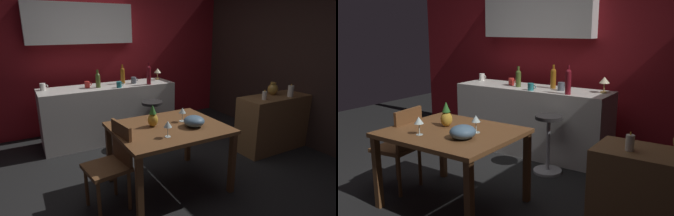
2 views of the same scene
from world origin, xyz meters
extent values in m
plane|color=black|center=(0.00, 0.00, 0.00)|extent=(9.00, 9.00, 0.00)
cube|color=maroon|center=(0.00, 2.10, 1.30)|extent=(5.20, 0.10, 2.60)
cube|color=white|center=(-0.30, 1.98, 1.85)|extent=(1.70, 0.32, 0.64)
cube|color=brown|center=(0.07, -0.35, 0.72)|extent=(1.20, 0.99, 0.04)
cube|color=brown|center=(-0.49, 0.09, 0.35)|extent=(0.06, 0.06, 0.70)
cube|color=brown|center=(0.62, 0.09, 0.35)|extent=(0.06, 0.06, 0.70)
cube|color=brown|center=(-0.49, -0.80, 0.35)|extent=(0.06, 0.06, 0.70)
cube|color=brown|center=(0.62, -0.80, 0.35)|extent=(0.06, 0.06, 0.70)
cube|color=silver|center=(-0.06, 1.38, 0.45)|extent=(2.10, 0.60, 0.90)
cube|color=olive|center=(1.95, -0.19, 0.41)|extent=(1.10, 0.44, 0.82)
cube|color=brown|center=(-0.67, -0.40, 0.45)|extent=(0.45, 0.45, 0.04)
cube|color=brown|center=(-0.49, -0.38, 0.67)|extent=(0.08, 0.38, 0.43)
cylinder|color=brown|center=(-0.81, -0.58, 0.22)|extent=(0.04, 0.04, 0.43)
cylinder|color=brown|center=(-0.85, -0.27, 0.22)|extent=(0.04, 0.04, 0.43)
cylinder|color=brown|center=(-0.49, -0.54, 0.22)|extent=(0.04, 0.04, 0.43)
cylinder|color=brown|center=(-0.53, -0.23, 0.22)|extent=(0.04, 0.04, 0.43)
cylinder|color=#262323|center=(0.45, 0.86, 0.67)|extent=(0.32, 0.32, 0.04)
cylinder|color=silver|center=(0.45, 0.86, 0.33)|extent=(0.04, 0.04, 0.65)
cylinder|color=silver|center=(0.45, 0.86, 0.01)|extent=(0.34, 0.34, 0.03)
cylinder|color=silver|center=(-0.09, -0.62, 0.74)|extent=(0.06, 0.06, 0.00)
cylinder|color=silver|center=(-0.09, -0.62, 0.79)|extent=(0.01, 0.01, 0.10)
cone|color=silver|center=(-0.09, -0.62, 0.88)|extent=(0.08, 0.08, 0.06)
cylinder|color=silver|center=(0.29, -0.28, 0.74)|extent=(0.07, 0.07, 0.00)
cylinder|color=silver|center=(0.29, -0.28, 0.79)|extent=(0.01, 0.01, 0.10)
cone|color=silver|center=(0.29, -0.28, 0.87)|extent=(0.08, 0.08, 0.06)
ellipsoid|color=gold|center=(-0.08, -0.27, 0.81)|extent=(0.11, 0.11, 0.14)
cone|color=#2D6B28|center=(-0.08, -0.27, 0.93)|extent=(0.08, 0.08, 0.10)
ellipsoid|color=slate|center=(0.31, -0.49, 0.80)|extent=(0.23, 0.23, 0.12)
cylinder|color=#475623|center=(-0.24, 1.31, 0.99)|extent=(0.07, 0.07, 0.19)
sphere|color=#475623|center=(-0.24, 1.31, 1.09)|extent=(0.07, 0.07, 0.07)
cylinder|color=#475623|center=(-0.24, 1.31, 1.14)|extent=(0.03, 0.03, 0.07)
cylinder|color=maroon|center=(0.54, 1.16, 1.03)|extent=(0.07, 0.07, 0.26)
sphere|color=maroon|center=(0.54, 1.16, 1.16)|extent=(0.07, 0.07, 0.07)
cylinder|color=maroon|center=(0.54, 1.16, 1.22)|extent=(0.03, 0.03, 0.06)
cylinder|color=#8C5114|center=(0.21, 1.44, 1.01)|extent=(0.07, 0.07, 0.22)
sphere|color=#8C5114|center=(0.21, 1.44, 1.12)|extent=(0.07, 0.07, 0.07)
cylinder|color=#8C5114|center=(0.21, 1.44, 1.18)|extent=(0.03, 0.03, 0.07)
cylinder|color=teal|center=(0.04, 1.15, 0.95)|extent=(0.08, 0.08, 0.09)
torus|color=teal|center=(0.09, 1.15, 0.95)|extent=(0.05, 0.01, 0.05)
cylinder|color=red|center=(-0.39, 1.38, 0.95)|extent=(0.08, 0.08, 0.10)
torus|color=red|center=(-0.34, 1.38, 0.95)|extent=(0.05, 0.01, 0.05)
cylinder|color=#515660|center=(0.36, 1.35, 0.95)|extent=(0.08, 0.08, 0.11)
torus|color=#515660|center=(0.42, 1.35, 0.96)|extent=(0.05, 0.01, 0.05)
cylinder|color=white|center=(-1.00, 1.52, 0.95)|extent=(0.08, 0.08, 0.10)
torus|color=white|center=(-0.95, 1.52, 0.96)|extent=(0.05, 0.01, 0.05)
cylinder|color=#A58447|center=(0.87, 1.48, 0.91)|extent=(0.08, 0.08, 0.02)
cylinder|color=#A58447|center=(0.87, 1.48, 0.97)|extent=(0.02, 0.02, 0.10)
cone|color=beige|center=(0.87, 1.48, 1.06)|extent=(0.13, 0.13, 0.07)
cylinder|color=white|center=(1.66, -0.25, 0.88)|extent=(0.06, 0.06, 0.12)
ellipsoid|color=yellow|center=(1.66, -0.25, 0.95)|extent=(0.01, 0.01, 0.03)
camera|label=1|loc=(-1.33, -2.85, 1.78)|focal=29.49mm
camera|label=2|loc=(2.30, -2.83, 1.69)|focal=39.39mm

